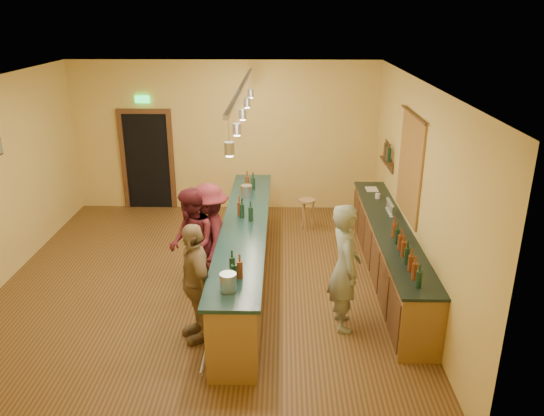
{
  "coord_description": "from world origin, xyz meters",
  "views": [
    {
      "loc": [
        1.23,
        -7.61,
        4.18
      ],
      "look_at": [
        1.07,
        0.2,
        1.23
      ],
      "focal_mm": 35.0,
      "sensor_mm": 36.0,
      "label": 1
    }
  ],
  "objects_px": {
    "back_counter": "(389,252)",
    "customer_a": "(192,244)",
    "bar_stool": "(307,206)",
    "tasting_bar": "(245,249)",
    "customer_b": "(195,282)",
    "bartender": "(345,268)",
    "customer_c": "(210,236)"
  },
  "relations": [
    {
      "from": "customer_b",
      "to": "bar_stool",
      "type": "xyz_separation_m",
      "value": [
        1.62,
        3.71,
        -0.32
      ]
    },
    {
      "from": "back_counter",
      "to": "bartender",
      "type": "distance_m",
      "value": 1.69
    },
    {
      "from": "back_counter",
      "to": "bartender",
      "type": "relative_size",
      "value": 2.51
    },
    {
      "from": "bartender",
      "to": "customer_b",
      "type": "bearing_deg",
      "value": 92.52
    },
    {
      "from": "tasting_bar",
      "to": "customer_a",
      "type": "height_order",
      "value": "customer_a"
    },
    {
      "from": "customer_a",
      "to": "bar_stool",
      "type": "relative_size",
      "value": 2.61
    },
    {
      "from": "back_counter",
      "to": "customer_b",
      "type": "relative_size",
      "value": 2.75
    },
    {
      "from": "customer_a",
      "to": "customer_c",
      "type": "distance_m",
      "value": 0.38
    },
    {
      "from": "tasting_bar",
      "to": "back_counter",
      "type": "bearing_deg",
      "value": 4.47
    },
    {
      "from": "back_counter",
      "to": "bar_stool",
      "type": "xyz_separation_m",
      "value": [
        -1.24,
        2.02,
        0.02
      ]
    },
    {
      "from": "customer_a",
      "to": "customer_b",
      "type": "relative_size",
      "value": 1.03
    },
    {
      "from": "back_counter",
      "to": "customer_a",
      "type": "distance_m",
      "value": 3.16
    },
    {
      "from": "back_counter",
      "to": "bar_stool",
      "type": "distance_m",
      "value": 2.37
    },
    {
      "from": "bartender",
      "to": "customer_a",
      "type": "xyz_separation_m",
      "value": [
        -2.21,
        0.84,
        -0.05
      ]
    },
    {
      "from": "bartender",
      "to": "customer_c",
      "type": "xyz_separation_m",
      "value": [
        -1.98,
        1.14,
        -0.06
      ]
    },
    {
      "from": "back_counter",
      "to": "customer_a",
      "type": "bearing_deg",
      "value": -170.05
    },
    {
      "from": "customer_b",
      "to": "customer_c",
      "type": "bearing_deg",
      "value": 155.77
    },
    {
      "from": "bartender",
      "to": "bar_stool",
      "type": "xyz_separation_m",
      "value": [
        -0.36,
        3.4,
        -0.4
      ]
    },
    {
      "from": "customer_a",
      "to": "customer_b",
      "type": "bearing_deg",
      "value": -8.69
    },
    {
      "from": "bartender",
      "to": "bar_stool",
      "type": "bearing_deg",
      "value": -0.22
    },
    {
      "from": "back_counter",
      "to": "customer_b",
      "type": "xyz_separation_m",
      "value": [
        -2.87,
        -1.69,
        0.34
      ]
    },
    {
      "from": "back_counter",
      "to": "bar_stool",
      "type": "height_order",
      "value": "back_counter"
    },
    {
      "from": "customer_a",
      "to": "customer_c",
      "type": "height_order",
      "value": "customer_a"
    },
    {
      "from": "back_counter",
      "to": "customer_a",
      "type": "xyz_separation_m",
      "value": [
        -3.09,
        -0.54,
        0.37
      ]
    },
    {
      "from": "tasting_bar",
      "to": "bar_stool",
      "type": "bearing_deg",
      "value": 63.99
    },
    {
      "from": "bartender",
      "to": "customer_b",
      "type": "height_order",
      "value": "bartender"
    },
    {
      "from": "customer_a",
      "to": "bartender",
      "type": "bearing_deg",
      "value": 49.35
    },
    {
      "from": "tasting_bar",
      "to": "customer_b",
      "type": "height_order",
      "value": "customer_b"
    },
    {
      "from": "customer_b",
      "to": "customer_c",
      "type": "height_order",
      "value": "customer_c"
    },
    {
      "from": "customer_c",
      "to": "bar_stool",
      "type": "relative_size",
      "value": 2.59
    },
    {
      "from": "back_counter",
      "to": "customer_b",
      "type": "distance_m",
      "value": 3.34
    },
    {
      "from": "customer_a",
      "to": "customer_c",
      "type": "bearing_deg",
      "value": 123.56
    }
  ]
}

